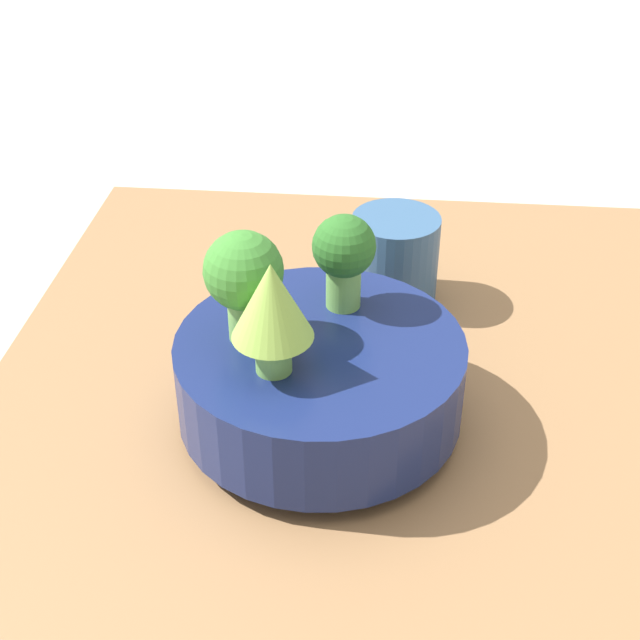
# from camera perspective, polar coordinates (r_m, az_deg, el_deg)

# --- Properties ---
(ground_plane) EXTENTS (6.00, 6.00, 0.00)m
(ground_plane) POSITION_cam_1_polar(r_m,az_deg,el_deg) (0.70, 1.99, -11.14)
(ground_plane) COLOR #ADA89E
(table) EXTENTS (0.87, 0.62, 0.04)m
(table) POSITION_cam_1_polar(r_m,az_deg,el_deg) (0.69, 2.03, -9.97)
(table) COLOR olive
(table) RESTS_ON ground_plane
(bowl) EXTENTS (0.22, 0.22, 0.08)m
(bowl) POSITION_cam_1_polar(r_m,az_deg,el_deg) (0.67, 0.00, -3.77)
(bowl) COLOR navy
(bowl) RESTS_ON table
(romanesco_piece_near) EXTENTS (0.06, 0.06, 0.09)m
(romanesco_piece_near) POSITION_cam_1_polar(r_m,az_deg,el_deg) (0.60, -3.07, 1.06)
(romanesco_piece_near) COLOR #6BA34C
(romanesco_piece_near) RESTS_ON bowl
(broccoli_floret_front) EXTENTS (0.06, 0.06, 0.09)m
(broccoli_floret_front) POSITION_cam_1_polar(r_m,az_deg,el_deg) (0.63, -4.90, 2.82)
(broccoli_floret_front) COLOR #6BA34C
(broccoli_floret_front) RESTS_ON bowl
(broccoli_floret_left) EXTENTS (0.05, 0.05, 0.08)m
(broccoli_floret_left) POSITION_cam_1_polar(r_m,az_deg,el_deg) (0.67, 1.54, 4.27)
(broccoli_floret_left) COLOR #6BA34C
(broccoli_floret_left) RESTS_ON bowl
(cup) EXTENTS (0.08, 0.08, 0.09)m
(cup) POSITION_cam_1_polar(r_m,az_deg,el_deg) (0.83, 4.79, 3.90)
(cup) COLOR #33567F
(cup) RESTS_ON table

